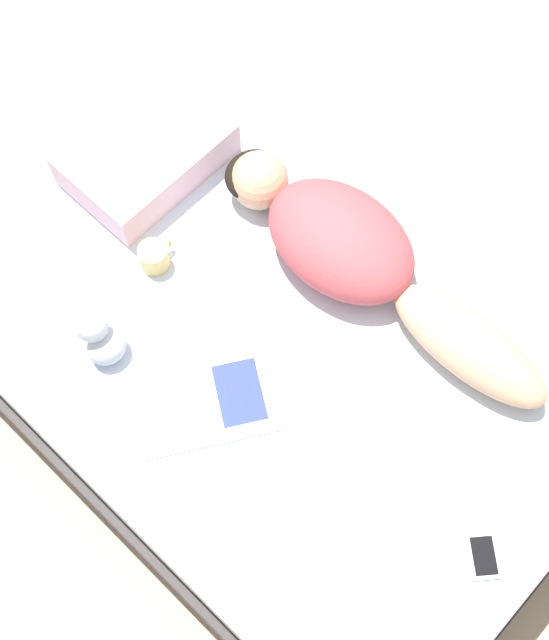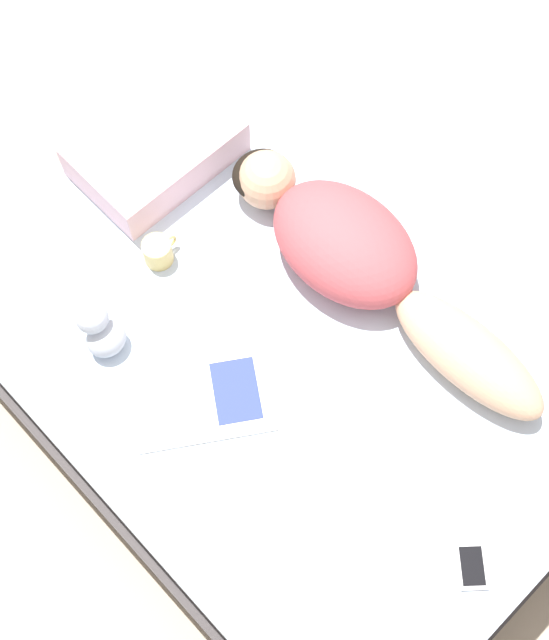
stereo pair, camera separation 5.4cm
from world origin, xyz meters
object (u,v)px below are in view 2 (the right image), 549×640
Objects in this scene: open_magazine at (204,397)px; person at (361,259)px; coffee_mug at (158,251)px; cell_phone at (472,566)px.

person is at bearing 30.50° from open_magazine.
person is at bearing -48.86° from coffee_mug.
coffee_mug is 1.34m from cell_phone.
coffee_mug reaches higher than cell_phone.
coffee_mug is 0.84× the size of cell_phone.
cell_phone is (-0.01, -1.34, -0.04)m from coffee_mug.
cell_phone is (-0.43, -0.86, -0.10)m from person.
open_magazine and cell_phone have the same top height.
cell_phone is (0.21, -0.89, 0.00)m from open_magazine.
cell_phone is at bearing -117.98° from person.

